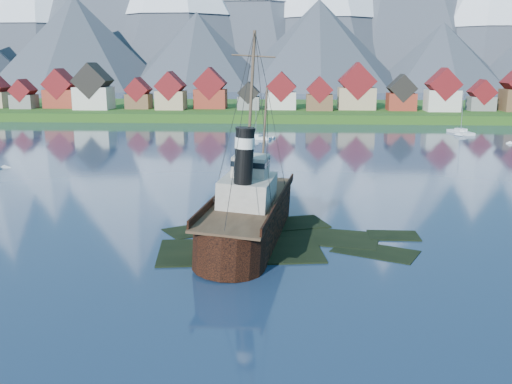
{
  "coord_description": "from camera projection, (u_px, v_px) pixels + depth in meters",
  "views": [
    {
      "loc": [
        2.7,
        -61.98,
        20.71
      ],
      "look_at": [
        -1.77,
        6.0,
        5.0
      ],
      "focal_mm": 40.0,
      "sensor_mm": 36.0,
      "label": 1
    }
  ],
  "objects": [
    {
      "name": "town",
      "position": [
        198.0,
        93.0,
        213.16
      ],
      "size": [
        250.96,
        16.69,
        17.3
      ],
      "color": "maroon",
      "rests_on": "ground"
    },
    {
      "name": "ground",
      "position": [
        268.0,
        247.0,
        65.09
      ],
      "size": [
        1400.0,
        1400.0,
        0.0
      ],
      "primitive_type": "plane",
      "color": "#192C48",
      "rests_on": "ground"
    },
    {
      "name": "shore_bank",
      "position": [
        287.0,
        113.0,
        230.39
      ],
      "size": [
        600.0,
        80.0,
        3.2
      ],
      "primitive_type": "cube",
      "color": "#1A4413",
      "rests_on": "ground"
    },
    {
      "name": "shoal",
      "position": [
        284.0,
        244.0,
        67.15
      ],
      "size": [
        31.71,
        21.24,
        1.14
      ],
      "color": "black",
      "rests_on": "ground"
    },
    {
      "name": "sailboat_e",
      "position": [
        461.0,
        133.0,
        166.04
      ],
      "size": [
        5.55,
        11.17,
        12.57
      ],
      "rotation": [
        0.0,
        0.0,
        0.27
      ],
      "color": "silver",
      "rests_on": "ground"
    },
    {
      "name": "seawall",
      "position": [
        286.0,
        123.0,
        193.44
      ],
      "size": [
        600.0,
        2.5,
        2.0
      ],
      "primitive_type": "cube",
      "color": "#3F3D38",
      "rests_on": "ground"
    },
    {
      "name": "sailboat_c",
      "position": [
        256.0,
        138.0,
        154.6
      ],
      "size": [
        8.72,
        5.31,
        11.04
      ],
      "rotation": [
        0.0,
        0.0,
        1.17
      ],
      "color": "silver",
      "rests_on": "ground"
    },
    {
      "name": "tugboat_wreck",
      "position": [
        249.0,
        210.0,
        68.78
      ],
      "size": [
        7.38,
        31.8,
        25.2
      ],
      "rotation": [
        0.0,
        0.06,
        -0.11
      ],
      "color": "black",
      "rests_on": "ground"
    }
  ]
}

